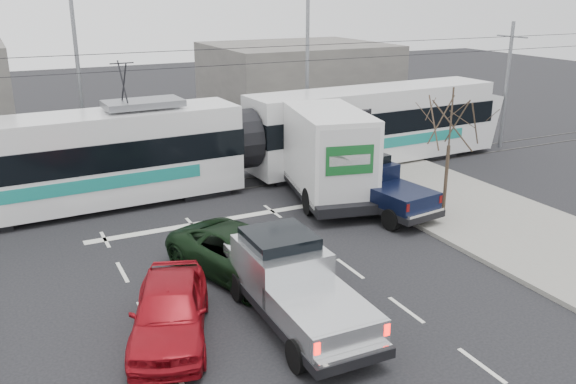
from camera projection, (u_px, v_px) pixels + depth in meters
name	position (u px, v px, depth m)	size (l,w,h in m)	color
ground	(304.00, 279.00, 19.07)	(120.00, 120.00, 0.00)	black
sidewalk_right	(516.00, 229.00, 22.82)	(6.00, 60.00, 0.15)	gray
rails	(201.00, 190.00, 27.58)	(60.00, 1.60, 0.03)	#33302D
building_right	(297.00, 79.00, 43.74)	(12.00, 10.00, 5.00)	slate
bare_tree	(451.00, 123.00, 23.19)	(2.40, 2.40, 5.00)	#47382B
traffic_signal	(367.00, 132.00, 26.45)	(0.44, 0.44, 3.60)	black
street_lamp_near	(304.00, 59.00, 32.44)	(2.38, 0.25, 9.00)	slate
street_lamp_far	(74.00, 66.00, 29.32)	(2.38, 0.25, 9.00)	slate
catenary	(197.00, 105.00, 26.36)	(60.00, 0.20, 7.00)	black
tram	(241.00, 140.00, 27.83)	(28.63, 4.14, 5.82)	silver
silver_pickup	(292.00, 281.00, 16.51)	(2.28, 6.15, 2.22)	black
box_truck	(323.00, 153.00, 26.12)	(4.31, 8.24, 3.93)	black
navy_pickup	(374.00, 185.00, 24.67)	(2.67, 5.53, 2.24)	black
green_car	(242.00, 254.00, 19.05)	(2.50, 5.43, 1.51)	black
red_car	(170.00, 310.00, 15.62)	(1.89, 4.69, 1.60)	maroon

